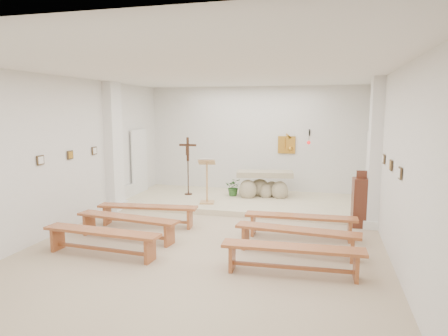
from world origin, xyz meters
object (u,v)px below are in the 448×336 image
(bench_left_third, at_px, (102,237))
(bench_right_third, at_px, (292,253))
(crucifix_stand, at_px, (188,162))
(bench_right_front, at_px, (300,221))
(lectern, at_px, (207,181))
(bench_right_second, at_px, (297,235))
(bench_left_second, at_px, (127,222))
(altar, at_px, (264,186))
(bench_left_front, at_px, (148,211))
(donation_pedestal, at_px, (360,202))

(bench_left_third, distance_m, bench_right_third, 3.58)
(crucifix_stand, distance_m, bench_right_front, 4.76)
(lectern, distance_m, bench_right_second, 4.09)
(crucifix_stand, distance_m, bench_left_second, 4.08)
(lectern, relative_size, crucifix_stand, 0.73)
(altar, xyz_separation_m, bench_right_second, (1.30, -4.25, -0.10))
(bench_left_front, xyz_separation_m, bench_left_third, (0.00, -2.02, 0.00))
(bench_left_front, distance_m, bench_left_second, 1.01)
(bench_right_front, relative_size, bench_right_third, 1.00)
(lectern, bearing_deg, bench_left_second, -117.72)
(bench_left_front, bearing_deg, bench_right_front, -5.81)
(bench_left_second, height_order, bench_right_second, same)
(altar, height_order, bench_left_third, altar)
(altar, height_order, bench_left_second, altar)
(bench_left_front, bearing_deg, bench_right_third, -35.28)
(lectern, xyz_separation_m, bench_right_front, (2.72, -2.01, -0.41))
(bench_left_front, bearing_deg, bench_left_second, -95.81)
(bench_right_front, bearing_deg, lectern, 141.69)
(bench_right_front, height_order, bench_right_third, same)
(lectern, xyz_separation_m, bench_left_second, (-0.86, -3.02, -0.41))
(lectern, relative_size, bench_left_front, 0.54)
(altar, relative_size, crucifix_stand, 0.99)
(altar, height_order, bench_right_third, altar)
(lectern, relative_size, donation_pedestal, 0.95)
(altar, distance_m, bench_left_third, 5.74)
(bench_left_front, distance_m, bench_right_third, 4.11)
(altar, relative_size, donation_pedestal, 1.30)
(bench_right_front, distance_m, bench_left_second, 3.72)
(bench_right_second, relative_size, bench_right_third, 1.00)
(lectern, relative_size, bench_left_third, 0.54)
(bench_left_second, distance_m, bench_right_third, 3.72)
(altar, bearing_deg, bench_right_second, -82.94)
(bench_left_second, relative_size, bench_right_second, 1.00)
(donation_pedestal, xyz_separation_m, bench_left_third, (-4.89, -3.23, -0.22))
(crucifix_stand, height_order, bench_right_third, crucifix_stand)
(bench_left_front, height_order, bench_right_front, same)
(altar, relative_size, lectern, 1.36)
(lectern, xyz_separation_m, crucifix_stand, (-0.90, 0.97, 0.39))
(lectern, bearing_deg, bench_right_second, -59.87)
(lectern, xyz_separation_m, bench_left_front, (-0.86, -2.01, -0.41))
(crucifix_stand, height_order, bench_left_front, crucifix_stand)
(altar, height_order, donation_pedestal, donation_pedestal)
(altar, relative_size, bench_right_third, 0.73)
(crucifix_stand, bearing_deg, lectern, -48.89)
(donation_pedestal, relative_size, bench_right_second, 0.56)
(crucifix_stand, height_order, bench_right_second, crucifix_stand)
(lectern, xyz_separation_m, bench_right_third, (2.72, -4.04, -0.41))
(bench_right_third, bearing_deg, bench_right_second, 87.56)
(crucifix_stand, bearing_deg, bench_right_second, -49.59)
(bench_right_front, bearing_deg, bench_left_front, 178.25)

